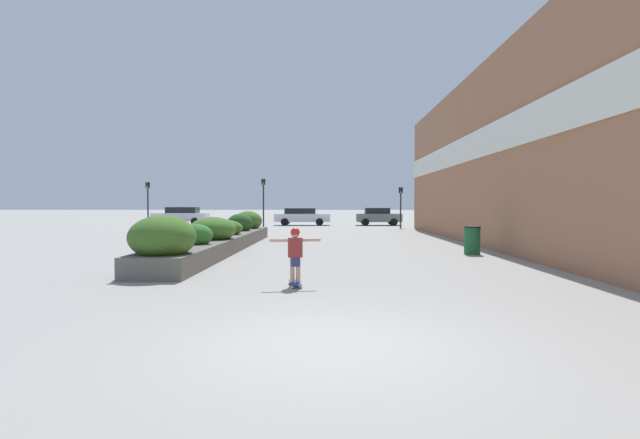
{
  "coord_description": "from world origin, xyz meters",
  "views": [
    {
      "loc": [
        -0.05,
        -6.38,
        1.81
      ],
      "look_at": [
        -0.39,
        10.6,
        1.29
      ],
      "focal_mm": 28.0,
      "sensor_mm": 36.0,
      "label": 1
    }
  ],
  "objects_px": {
    "skateboard": "(295,283)",
    "skateboarder": "(295,249)",
    "car_center_right": "(503,216)",
    "car_rightmost": "(302,216)",
    "trash_bin": "(472,240)",
    "car_center_left": "(378,216)",
    "traffic_light_left": "(263,195)",
    "traffic_light_far_left": "(148,197)",
    "car_leftmost": "(181,215)",
    "traffic_light_right": "(401,200)"
  },
  "relations": [
    {
      "from": "car_center_right",
      "to": "car_rightmost",
      "type": "bearing_deg",
      "value": -93.48
    },
    {
      "from": "car_center_left",
      "to": "car_center_right",
      "type": "xyz_separation_m",
      "value": [
        10.22,
        -1.02,
        0.01
      ]
    },
    {
      "from": "skateboard",
      "to": "traffic_light_far_left",
      "type": "relative_size",
      "value": 0.22
    },
    {
      "from": "traffic_light_left",
      "to": "trash_bin",
      "type": "bearing_deg",
      "value": -62.49
    },
    {
      "from": "car_center_right",
      "to": "car_rightmost",
      "type": "height_order",
      "value": "car_center_right"
    },
    {
      "from": "traffic_light_left",
      "to": "traffic_light_far_left",
      "type": "xyz_separation_m",
      "value": [
        -9.01,
        0.56,
        -0.13
      ]
    },
    {
      "from": "traffic_light_left",
      "to": "skateboarder",
      "type": "bearing_deg",
      "value": -80.87
    },
    {
      "from": "skateboarder",
      "to": "traffic_light_left",
      "type": "xyz_separation_m",
      "value": [
        -4.28,
        26.63,
        1.69
      ]
    },
    {
      "from": "skateboarder",
      "to": "car_center_right",
      "type": "bearing_deg",
      "value": 53.25
    },
    {
      "from": "skateboarder",
      "to": "car_center_left",
      "type": "distance_m",
      "value": 32.04
    },
    {
      "from": "traffic_light_far_left",
      "to": "car_center_right",
      "type": "bearing_deg",
      "value": 6.94
    },
    {
      "from": "car_center_right",
      "to": "traffic_light_right",
      "type": "bearing_deg",
      "value": -67.65
    },
    {
      "from": "skateboarder",
      "to": "car_center_left",
      "type": "height_order",
      "value": "car_center_left"
    },
    {
      "from": "skateboard",
      "to": "traffic_light_far_left",
      "type": "xyz_separation_m",
      "value": [
        -13.29,
        27.19,
        2.32
      ]
    },
    {
      "from": "trash_bin",
      "to": "traffic_light_far_left",
      "type": "relative_size",
      "value": 0.29
    },
    {
      "from": "car_center_left",
      "to": "car_center_right",
      "type": "bearing_deg",
      "value": 84.29
    },
    {
      "from": "car_center_right",
      "to": "car_rightmost",
      "type": "relative_size",
      "value": 0.82
    },
    {
      "from": "car_center_right",
      "to": "trash_bin",
      "type": "bearing_deg",
      "value": -21.35
    },
    {
      "from": "car_leftmost",
      "to": "car_center_right",
      "type": "xyz_separation_m",
      "value": [
        27.41,
        -1.86,
        -0.02
      ]
    },
    {
      "from": "skateboard",
      "to": "traffic_light_far_left",
      "type": "height_order",
      "value": "traffic_light_far_left"
    },
    {
      "from": "skateboarder",
      "to": "car_center_right",
      "type": "height_order",
      "value": "car_center_right"
    },
    {
      "from": "trash_bin",
      "to": "car_rightmost",
      "type": "height_order",
      "value": "car_rightmost"
    },
    {
      "from": "car_leftmost",
      "to": "car_center_left",
      "type": "height_order",
      "value": "car_leftmost"
    },
    {
      "from": "trash_bin",
      "to": "car_center_right",
      "type": "xyz_separation_m",
      "value": [
        9.2,
        23.54,
        0.28
      ]
    },
    {
      "from": "traffic_light_far_left",
      "to": "traffic_light_right",
      "type": "bearing_deg",
      "value": -0.7
    },
    {
      "from": "car_rightmost",
      "to": "traffic_light_left",
      "type": "relative_size",
      "value": 1.27
    },
    {
      "from": "trash_bin",
      "to": "traffic_light_left",
      "type": "distance_m",
      "value": 22.11
    },
    {
      "from": "skateboarder",
      "to": "traffic_light_right",
      "type": "bearing_deg",
      "value": 66.69
    },
    {
      "from": "car_rightmost",
      "to": "traffic_light_far_left",
      "type": "height_order",
      "value": "traffic_light_far_left"
    },
    {
      "from": "car_center_left",
      "to": "traffic_light_far_left",
      "type": "bearing_deg",
      "value": -76.16
    },
    {
      "from": "car_leftmost",
      "to": "car_rightmost",
      "type": "distance_m",
      "value": 10.71
    },
    {
      "from": "car_center_right",
      "to": "car_rightmost",
      "type": "distance_m",
      "value": 16.76
    },
    {
      "from": "car_leftmost",
      "to": "skateboard",
      "type": "bearing_deg",
      "value": -159.24
    },
    {
      "from": "traffic_light_left",
      "to": "traffic_light_right",
      "type": "distance_m",
      "value": 10.41
    },
    {
      "from": "trash_bin",
      "to": "car_center_left",
      "type": "bearing_deg",
      "value": 92.37
    },
    {
      "from": "skateboard",
      "to": "skateboarder",
      "type": "xyz_separation_m",
      "value": [
        0.0,
        0.0,
        0.75
      ]
    },
    {
      "from": "skateboard",
      "to": "trash_bin",
      "type": "bearing_deg",
      "value": 39.81
    },
    {
      "from": "car_center_left",
      "to": "car_center_right",
      "type": "relative_size",
      "value": 0.98
    },
    {
      "from": "car_center_left",
      "to": "traffic_light_left",
      "type": "bearing_deg",
      "value": -61.19
    },
    {
      "from": "traffic_light_left",
      "to": "traffic_light_far_left",
      "type": "distance_m",
      "value": 9.02
    },
    {
      "from": "skateboarder",
      "to": "car_leftmost",
      "type": "distance_m",
      "value": 34.76
    },
    {
      "from": "car_center_left",
      "to": "trash_bin",
      "type": "bearing_deg",
      "value": 2.37
    },
    {
      "from": "trash_bin",
      "to": "traffic_light_left",
      "type": "xyz_separation_m",
      "value": [
        -10.17,
        19.53,
        2.01
      ]
    },
    {
      "from": "skateboard",
      "to": "traffic_light_left",
      "type": "distance_m",
      "value": 27.08
    },
    {
      "from": "trash_bin",
      "to": "car_rightmost",
      "type": "bearing_deg",
      "value": 107.04
    },
    {
      "from": "trash_bin",
      "to": "car_center_left",
      "type": "relative_size",
      "value": 0.27
    },
    {
      "from": "car_center_left",
      "to": "traffic_light_far_left",
      "type": "xyz_separation_m",
      "value": [
        -18.16,
        -4.47,
        1.61
      ]
    },
    {
      "from": "traffic_light_left",
      "to": "traffic_light_far_left",
      "type": "relative_size",
      "value": 1.06
    },
    {
      "from": "trash_bin",
      "to": "traffic_light_far_left",
      "type": "height_order",
      "value": "traffic_light_far_left"
    },
    {
      "from": "car_center_left",
      "to": "traffic_light_right",
      "type": "height_order",
      "value": "traffic_light_right"
    }
  ]
}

